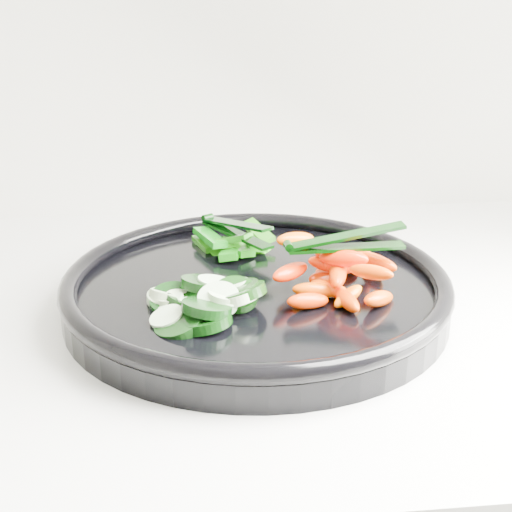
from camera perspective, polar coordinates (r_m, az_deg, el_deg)
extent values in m
cube|color=silver|center=(0.76, 13.28, -3.96)|extent=(2.02, 0.62, 0.03)
cylinder|color=black|center=(0.70, 0.00, -3.26)|extent=(0.47, 0.47, 0.02)
torus|color=black|center=(0.69, 0.00, -1.86)|extent=(0.47, 0.47, 0.02)
cylinder|color=black|center=(0.61, -6.13, -5.41)|extent=(0.06, 0.06, 0.03)
cylinder|color=#D5ECBC|center=(0.62, -7.11, -4.97)|extent=(0.04, 0.04, 0.02)
cylinder|color=black|center=(0.65, -5.68, -3.81)|extent=(0.05, 0.05, 0.02)
cylinder|color=beige|center=(0.66, -7.03, -3.32)|extent=(0.05, 0.05, 0.03)
cylinder|color=black|center=(0.65, -6.60, -3.58)|extent=(0.06, 0.06, 0.03)
cylinder|color=beige|center=(0.65, -6.16, -3.76)|extent=(0.03, 0.03, 0.02)
cylinder|color=black|center=(0.61, -4.11, -5.25)|extent=(0.05, 0.05, 0.02)
cylinder|color=beige|center=(0.61, -4.08, -5.45)|extent=(0.03, 0.03, 0.02)
cylinder|color=black|center=(0.67, -4.37, -2.87)|extent=(0.05, 0.05, 0.02)
cylinder|color=beige|center=(0.67, -3.88, -2.89)|extent=(0.03, 0.03, 0.02)
cylinder|color=black|center=(0.66, -6.67, -3.19)|extent=(0.06, 0.06, 0.02)
cylinder|color=#DCF1C0|center=(0.65, -6.42, -3.54)|extent=(0.04, 0.04, 0.01)
cylinder|color=black|center=(0.65, -5.90, -3.49)|extent=(0.04, 0.04, 0.01)
cylinder|color=#DAEDBE|center=(0.66, -7.44, -3.37)|extent=(0.04, 0.04, 0.01)
cylinder|color=black|center=(0.65, -6.08, -3.75)|extent=(0.04, 0.04, 0.02)
cylinder|color=#B2D0A6|center=(0.65, -6.86, -3.75)|extent=(0.03, 0.03, 0.02)
cylinder|color=black|center=(0.64, -1.27, -3.06)|extent=(0.06, 0.07, 0.03)
cylinder|color=beige|center=(0.63, -1.39, -3.37)|extent=(0.04, 0.05, 0.02)
cylinder|color=black|center=(0.66, -4.12, -2.27)|extent=(0.06, 0.06, 0.02)
cylinder|color=#CCEABB|center=(0.66, -3.20, -2.35)|extent=(0.05, 0.05, 0.02)
cylinder|color=black|center=(0.64, -1.61, -3.09)|extent=(0.06, 0.06, 0.03)
cylinder|color=#CFEDBD|center=(0.63, -3.01, -3.50)|extent=(0.05, 0.05, 0.03)
cylinder|color=black|center=(0.65, -1.59, -2.73)|extent=(0.06, 0.06, 0.02)
cylinder|color=beige|center=(0.65, -1.87, -2.42)|extent=(0.04, 0.04, 0.02)
cylinder|color=black|center=(0.61, -3.96, -4.19)|extent=(0.06, 0.06, 0.02)
cylinder|color=#D1F3C2|center=(0.63, -2.54, -3.40)|extent=(0.04, 0.04, 0.02)
ellipsoid|color=#EE6000|center=(0.65, 7.38, -3.22)|extent=(0.04, 0.03, 0.02)
ellipsoid|color=#E95E00|center=(0.66, 4.85, -2.76)|extent=(0.05, 0.02, 0.02)
ellipsoid|color=#E94000|center=(0.65, 7.29, -3.52)|extent=(0.02, 0.05, 0.02)
ellipsoid|color=#FD4300|center=(0.70, 5.33, -1.32)|extent=(0.03, 0.04, 0.02)
ellipsoid|color=#E44500|center=(0.65, 9.78, -3.39)|extent=(0.04, 0.04, 0.03)
ellipsoid|color=#EB3100|center=(0.69, 5.32, -1.69)|extent=(0.04, 0.03, 0.02)
ellipsoid|color=#FC4000|center=(0.64, 4.17, -3.61)|extent=(0.05, 0.03, 0.02)
ellipsoid|color=#FC5B00|center=(0.67, 6.04, -2.66)|extent=(0.04, 0.04, 0.02)
ellipsoid|color=#FF5600|center=(0.73, 9.28, -0.62)|extent=(0.03, 0.05, 0.02)
ellipsoid|color=#DA5100|center=(0.72, 7.13, -0.80)|extent=(0.04, 0.04, 0.02)
ellipsoid|color=#FF3600|center=(0.66, 2.77, -1.28)|extent=(0.05, 0.05, 0.02)
ellipsoid|color=#F33E00|center=(0.70, 8.34, -0.16)|extent=(0.05, 0.05, 0.03)
ellipsoid|color=#FA5400|center=(0.69, 6.77, -0.50)|extent=(0.05, 0.05, 0.03)
ellipsoid|color=#F22200|center=(0.67, 6.58, -1.34)|extent=(0.03, 0.06, 0.02)
ellipsoid|color=#FF3000|center=(0.68, 6.08, -0.71)|extent=(0.05, 0.02, 0.02)
ellipsoid|color=#FB2A00|center=(0.70, 9.32, -0.41)|extent=(0.05, 0.04, 0.02)
ellipsoid|color=#E24600|center=(0.68, 6.33, 0.27)|extent=(0.04, 0.03, 0.02)
ellipsoid|color=#FF5600|center=(0.71, 3.17, 1.33)|extent=(0.05, 0.03, 0.02)
ellipsoid|color=#EC1B00|center=(0.66, 7.00, -0.20)|extent=(0.05, 0.04, 0.02)
ellipsoid|color=#EF3400|center=(0.64, 9.18, -1.28)|extent=(0.04, 0.04, 0.02)
cube|color=#17690A|center=(0.76, -2.00, 0.33)|extent=(0.03, 0.06, 0.02)
cube|color=#0F6E0A|center=(0.77, -0.74, 0.61)|extent=(0.05, 0.02, 0.02)
cube|color=#116709|center=(0.78, -0.20, 0.90)|extent=(0.03, 0.06, 0.02)
cube|color=#116109|center=(0.77, -1.58, 0.48)|extent=(0.04, 0.05, 0.01)
cube|color=#0E730A|center=(0.78, -1.73, 0.77)|extent=(0.06, 0.03, 0.02)
cube|color=#116F0A|center=(0.79, -4.08, 1.03)|extent=(0.03, 0.05, 0.01)
cube|color=#166109|center=(0.80, -2.95, 1.23)|extent=(0.03, 0.07, 0.03)
cube|color=#0A6E10|center=(0.77, -2.22, 1.33)|extent=(0.05, 0.05, 0.02)
cube|color=#09630C|center=(0.78, -3.70, 1.50)|extent=(0.04, 0.06, 0.01)
cube|color=#14690A|center=(0.79, 0.18, 1.98)|extent=(0.03, 0.05, 0.02)
cylinder|color=black|center=(0.65, 2.60, 0.81)|extent=(0.01, 0.01, 0.01)
cube|color=black|center=(0.67, 7.24, 0.67)|extent=(0.11, 0.02, 0.00)
cube|color=black|center=(0.66, 7.28, 1.60)|extent=(0.11, 0.02, 0.02)
cylinder|color=black|center=(0.81, -3.89, 3.10)|extent=(0.01, 0.01, 0.01)
cube|color=black|center=(0.77, -1.58, 1.77)|extent=(0.07, 0.10, 0.00)
cube|color=black|center=(0.77, -1.59, 2.58)|extent=(0.07, 0.10, 0.02)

